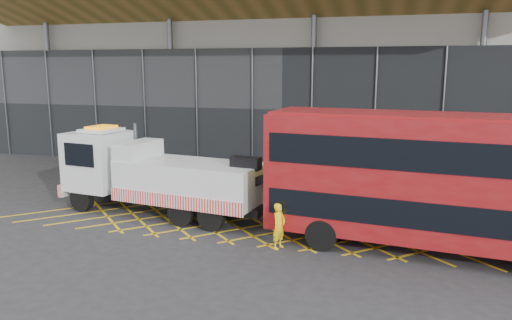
% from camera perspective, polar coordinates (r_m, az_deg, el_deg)
% --- Properties ---
extents(ground_plane, '(120.00, 120.00, 0.00)m').
position_cam_1_polar(ground_plane, '(23.83, -7.99, -5.96)').
color(ground_plane, '#28292B').
extents(road_markings, '(24.76, 7.16, 0.01)m').
position_cam_1_polar(road_markings, '(22.56, 1.42, -6.78)').
color(road_markings, yellow).
rests_on(road_markings, ground_plane).
extents(construction_building, '(55.00, 23.97, 18.00)m').
position_cam_1_polar(construction_building, '(40.03, 5.26, 13.69)').
color(construction_building, '#9A9994').
rests_on(construction_building, ground_plane).
extents(recovery_truck, '(11.66, 4.21, 4.04)m').
position_cam_1_polar(recovery_truck, '(23.49, -11.60, -1.62)').
color(recovery_truck, black).
rests_on(recovery_truck, ground_plane).
extents(bus_towed, '(12.80, 4.37, 5.11)m').
position_cam_1_polar(bus_towed, '(18.99, 20.35, -1.93)').
color(bus_towed, maroon).
rests_on(bus_towed, ground_plane).
extents(worker, '(0.62, 0.74, 1.74)m').
position_cam_1_polar(worker, '(18.85, 2.65, -7.55)').
color(worker, yellow).
rests_on(worker, ground_plane).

